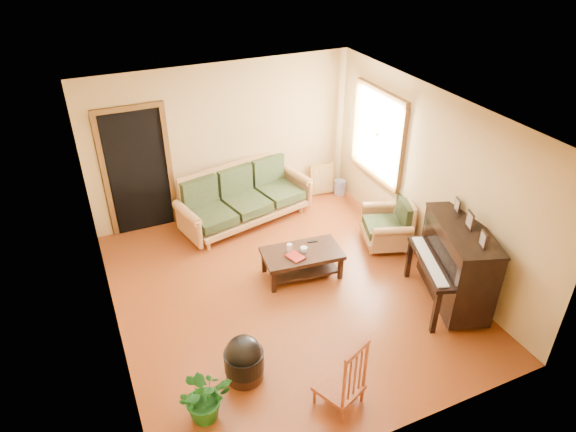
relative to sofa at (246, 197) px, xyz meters
name	(u,v)px	position (x,y,z in m)	size (l,w,h in m)	color
floor	(285,291)	(-0.15, -1.97, -0.48)	(5.00, 5.00, 0.00)	#60260C
doorway	(138,173)	(-1.60, 0.51, 0.54)	(1.08, 0.16, 2.05)	black
window	(378,134)	(2.06, -0.67, 1.02)	(0.12, 1.36, 1.46)	white
sofa	(246,197)	(0.00, 0.00, 0.00)	(2.24, 0.94, 0.96)	#A9713E
coffee_table	(302,263)	(0.23, -1.71, -0.28)	(1.13, 0.62, 0.41)	black
armchair	(386,222)	(1.78, -1.52, -0.07)	(0.77, 0.81, 0.81)	#A9713E
piano	(457,266)	(1.84, -3.06, 0.11)	(0.79, 1.34, 1.18)	black
footstool	(244,363)	(-1.19, -3.16, -0.26)	(0.45, 0.45, 0.43)	black
red_chair	(340,372)	(-0.38, -3.91, -0.02)	(0.43, 0.47, 0.92)	maroon
leaning_frame	(323,179)	(1.64, 0.37, -0.18)	(0.45, 0.10, 0.60)	#B2883B
ceramic_crock	(340,187)	(1.94, 0.22, -0.35)	(0.21, 0.21, 0.27)	#314094
potted_plant	(205,396)	(-1.73, -3.50, -0.17)	(0.56, 0.49, 0.62)	#1A5C1A
book	(290,259)	(-0.01, -1.83, -0.06)	(0.19, 0.25, 0.02)	maroon
candle	(289,248)	(0.06, -1.64, -0.01)	(0.08, 0.08, 0.13)	white
glass_jar	(304,249)	(0.26, -1.71, -0.04)	(0.10, 0.10, 0.07)	white
remote	(312,241)	(0.48, -1.55, -0.06)	(0.15, 0.04, 0.02)	black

